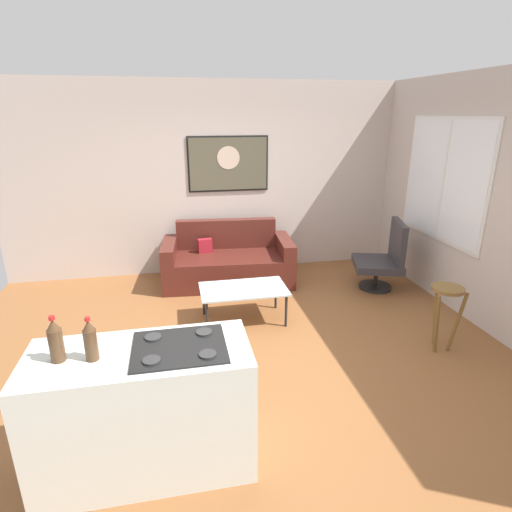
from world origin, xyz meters
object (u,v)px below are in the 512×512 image
(bar_stool, at_px, (446,302))
(coffee_table, at_px, (243,291))
(soda_bottle, at_px, (56,341))
(soda_bottle_2, at_px, (90,341))
(couch, at_px, (228,263))
(wall_painting, at_px, (228,164))
(armchair, at_px, (384,259))

(bar_stool, bearing_deg, coffee_table, 151.60)
(soda_bottle, distance_m, soda_bottle_2, 0.20)
(soda_bottle, bearing_deg, coffee_table, 53.20)
(couch, relative_size, coffee_table, 1.88)
(coffee_table, relative_size, wall_painting, 0.85)
(coffee_table, distance_m, wall_painting, 2.17)
(soda_bottle, relative_size, wall_painting, 0.26)
(armchair, xyz_separation_m, bar_stool, (-0.17, -1.59, 0.09))
(soda_bottle, height_order, wall_painting, wall_painting)
(bar_stool, height_order, soda_bottle_2, soda_bottle_2)
(coffee_table, distance_m, bar_stool, 2.16)
(wall_painting, bearing_deg, soda_bottle_2, -109.95)
(soda_bottle_2, bearing_deg, coffee_table, 57.51)
(coffee_table, bearing_deg, soda_bottle, -126.80)
(couch, bearing_deg, coffee_table, -89.22)
(coffee_table, distance_m, soda_bottle_2, 2.47)
(couch, height_order, soda_bottle_2, soda_bottle_2)
(coffee_table, relative_size, soda_bottle, 3.31)
(bar_stool, bearing_deg, armchair, 83.89)
(armchair, height_order, bar_stool, armchair)
(couch, distance_m, bar_stool, 2.98)
(armchair, bearing_deg, soda_bottle_2, -142.48)
(soda_bottle_2, height_order, wall_painting, wall_painting)
(armchair, distance_m, soda_bottle_2, 4.27)
(couch, distance_m, wall_painting, 1.45)
(couch, relative_size, soda_bottle_2, 6.55)
(couch, xyz_separation_m, soda_bottle_2, (-1.26, -3.26, 0.75))
(couch, bearing_deg, soda_bottle_2, -111.20)
(wall_painting, bearing_deg, soda_bottle, -112.78)
(bar_stool, bearing_deg, soda_bottle_2, -162.79)
(armchair, relative_size, wall_painting, 0.82)
(soda_bottle, relative_size, soda_bottle_2, 1.05)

